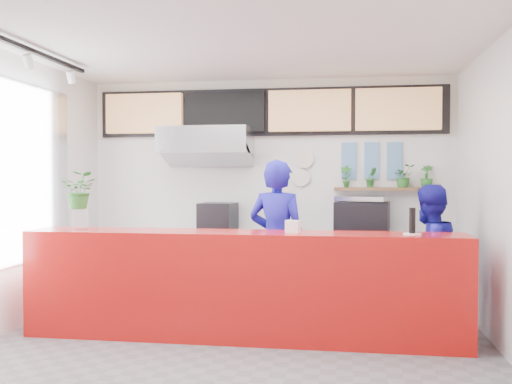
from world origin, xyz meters
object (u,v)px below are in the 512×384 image
Objects in this scene: staff_right at (428,258)px; pepper_mill at (412,220)px; service_counter at (242,285)px; espresso_machine at (362,218)px; staff_center at (277,242)px; panini_oven at (218,218)px.

staff_right is 0.83m from pepper_mill.
service_counter is 2.27m from espresso_machine.
staff_center is (-0.98, -1.15, -0.19)m from espresso_machine.
service_counter is 9.93× the size of panini_oven.
service_counter is 2.85× the size of staff_right.
staff_center is 7.49× the size of pepper_mill.
panini_oven is (-0.65, 1.80, 0.55)m from service_counter.
service_counter is at bearing -64.26° from panini_oven.
staff_right is (0.67, -1.18, -0.33)m from espresso_machine.
espresso_machine is at bearing -98.49° from staff_right.
staff_center is 1.65m from staff_right.
panini_oven is 1.92m from espresso_machine.
panini_oven is 2.86m from staff_right.
staff_right is at bearing 17.77° from service_counter.
espresso_machine is at bearing 102.98° from pepper_mill.
espresso_machine is (1.27, 1.80, 0.57)m from service_counter.
panini_oven is at bearing -62.54° from staff_right.
service_counter is at bearing -117.87° from espresso_machine.
panini_oven is 0.29× the size of staff_right.
staff_right is (1.65, -0.03, -0.14)m from staff_center.
service_counter is 0.81m from staff_center.
service_counter is 2.05m from staff_right.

